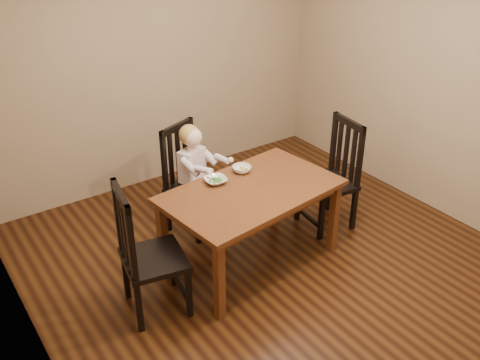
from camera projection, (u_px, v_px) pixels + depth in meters
room at (271, 122)px, 4.23m from camera, size 4.01×4.01×2.71m
dining_table at (251, 198)px, 4.55m from camera, size 1.58×1.06×0.74m
chair_child at (190, 181)px, 5.13m from camera, size 0.58×0.57×1.06m
chair_left at (146, 254)px, 4.06m from camera, size 0.54×0.56×1.11m
chair_right at (332, 177)px, 5.17m from camera, size 0.51×0.52×1.09m
toddler at (194, 168)px, 5.03m from camera, size 0.46×0.51×0.58m
bowl_peas at (216, 181)px, 4.60m from camera, size 0.21×0.21×0.05m
bowl_veg at (242, 169)px, 4.78m from camera, size 0.19×0.19×0.05m
fork at (213, 181)px, 4.55m from camera, size 0.09×0.10×0.05m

